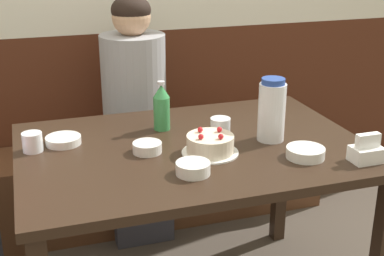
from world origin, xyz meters
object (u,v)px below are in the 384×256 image
Objects in this scene: bench_seat at (146,181)px; soju_bottle at (162,107)px; water_pitcher at (272,110)px; glass_water_tall at (32,142)px; napkin_holder at (367,151)px; bowl_soup_white at (305,153)px; bowl_side_dish at (193,168)px; glass_tumbler_short at (220,127)px; birthday_cake at (210,145)px; bowl_sauce_shallow at (63,140)px; person_teal_shirt at (136,127)px; bowl_rice_small at (147,148)px.

soju_bottle is at bearing -95.94° from bench_seat.
water_pitcher reaches higher than glass_water_tall.
soju_bottle reaches higher than bench_seat.
water_pitcher reaches higher than napkin_holder.
soju_bottle is 0.61m from bowl_soup_white.
bowl_side_dish is at bearing -179.27° from bowl_soup_white.
bowl_soup_white is at bearing -53.69° from glass_tumbler_short.
glass_water_tall is at bearing 143.65° from bowl_side_dish.
birthday_cake reaches higher than bowl_soup_white.
bench_seat is at bearing 92.30° from birthday_cake.
glass_tumbler_short reaches higher than bench_seat.
bowl_soup_white is (0.31, -0.14, -0.02)m from birthday_cake.
bowl_soup_white is 0.91m from bowl_sauce_shallow.
bowl_side_dish is at bearing 171.52° from napkin_holder.
bowl_sauce_shallow is 0.11× the size of person_teal_shirt.
water_pitcher reaches higher than birthday_cake.
napkin_holder is 1.12m from bowl_sauce_shallow.
napkin_holder is 0.21m from bowl_soup_white.
bowl_rice_small is at bearing 155.99° from napkin_holder.
birthday_cake reaches higher than bowl_side_dish.
water_pitcher is 0.91m from glass_water_tall.
water_pitcher is (0.27, 0.06, 0.09)m from birthday_cake.
soju_bottle is 1.89× the size of bowl_rice_small.
soju_bottle is 2.73× the size of glass_water_tall.
glass_tumbler_short is at bearing 151.09° from water_pitcher.
birthday_cake is 0.35m from bowl_soup_white.
glass_tumbler_short is 0.72m from person_teal_shirt.
napkin_holder reaches higher than bench_seat.
bowl_rice_small is at bearing 157.25° from bowl_soup_white.
bowl_sauce_shallow is at bearing 165.25° from water_pitcher.
bowl_rice_small is at bearing -117.63° from soju_bottle.
napkin_holder reaches higher than birthday_cake.
bowl_soup_white is 0.43m from bowl_side_dish.
bench_seat is 8.09× the size of water_pitcher.
bowl_sauce_shallow is at bearing -35.65° from person_teal_shirt.
napkin_holder reaches higher than bowl_soup_white.
water_pitcher reaches higher than bowl_sauce_shallow.
water_pitcher is at bearing -14.75° from bowl_sauce_shallow.
bowl_rice_small is 0.32m from glass_tumbler_short.
bowl_sauce_shallow is (-1.01, 0.50, -0.02)m from napkin_holder.
bench_seat is 1.03m from bowl_rice_small.
person_teal_shirt reaches higher than glass_water_tall.
bowl_side_dish reaches higher than bowl_sauce_shallow.
soju_bottle is 2.55× the size of glass_tumbler_short.
napkin_holder is (0.23, -0.30, -0.08)m from water_pitcher.
water_pitcher is 1.77× the size of bowl_soup_white.
birthday_cake is at bearing 52.27° from bowl_side_dish.
bowl_sauce_shallow is at bearing -174.29° from soju_bottle.
bench_seat is at bearing 85.88° from bowl_side_dish.
bowl_rice_small is 0.25m from bowl_side_dish.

